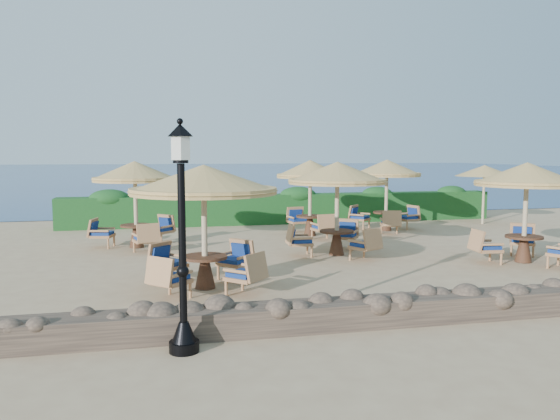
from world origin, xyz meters
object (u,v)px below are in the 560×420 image
(lamp_post, at_px, (182,247))
(cafe_set_3, at_px, (135,187))
(extra_parasol, at_px, (484,171))
(cafe_set_1, at_px, (337,188))
(cafe_set_2, at_px, (526,192))
(cafe_set_4, at_px, (310,181))
(cafe_set_5, at_px, (387,182))
(cafe_set_0, at_px, (204,200))

(lamp_post, height_order, cafe_set_3, lamp_post)
(extra_parasol, distance_m, cafe_set_1, 9.57)
(cafe_set_2, bearing_deg, cafe_set_4, 126.71)
(cafe_set_5, bearing_deg, lamp_post, -125.69)
(cafe_set_2, bearing_deg, cafe_set_1, 155.73)
(lamp_post, relative_size, cafe_set_2, 1.20)
(cafe_set_0, bearing_deg, cafe_set_1, 37.53)
(extra_parasol, height_order, cafe_set_5, cafe_set_5)
(lamp_post, bearing_deg, cafe_set_1, 55.89)
(cafe_set_4, distance_m, cafe_set_5, 3.17)
(cafe_set_3, xyz_separation_m, cafe_set_5, (8.98, 1.78, -0.01))
(lamp_post, bearing_deg, cafe_set_0, 80.66)
(cafe_set_4, xyz_separation_m, cafe_set_5, (3.12, 0.58, -0.07))
(lamp_post, distance_m, cafe_set_2, 10.28)
(cafe_set_4, bearing_deg, cafe_set_5, 10.63)
(cafe_set_2, height_order, cafe_set_3, same)
(cafe_set_4, height_order, cafe_set_5, same)
(cafe_set_0, xyz_separation_m, cafe_set_5, (7.34, 7.35, -0.07))
(cafe_set_3, bearing_deg, cafe_set_2, -24.19)
(cafe_set_1, height_order, cafe_set_2, same)
(cafe_set_2, xyz_separation_m, cafe_set_4, (-4.29, 5.76, 0.03))
(lamp_post, bearing_deg, cafe_set_4, 65.25)
(cafe_set_5, bearing_deg, cafe_set_4, -169.37)
(cafe_set_0, distance_m, cafe_set_4, 7.97)
(cafe_set_0, height_order, cafe_set_4, same)
(cafe_set_0, xyz_separation_m, cafe_set_4, (4.22, 6.76, 0.01))
(extra_parasol, xyz_separation_m, cafe_set_2, (-3.48, -7.28, -0.29))
(lamp_post, xyz_separation_m, extra_parasol, (12.60, 12.00, 0.62))
(cafe_set_1, bearing_deg, cafe_set_0, -142.47)
(cafe_set_0, height_order, cafe_set_3, same)
(cafe_set_0, bearing_deg, cafe_set_2, 6.75)
(cafe_set_0, bearing_deg, extra_parasol, 34.64)
(cafe_set_0, height_order, cafe_set_2, same)
(cafe_set_3, distance_m, cafe_set_4, 5.98)
(cafe_set_3, bearing_deg, cafe_set_4, 11.54)
(cafe_set_1, relative_size, cafe_set_4, 0.98)
(extra_parasol, relative_size, cafe_set_1, 0.85)
(extra_parasol, xyz_separation_m, cafe_set_5, (-4.65, -0.94, -0.33))
(lamp_post, height_order, cafe_set_0, lamp_post)
(cafe_set_0, relative_size, cafe_set_3, 1.16)
(cafe_set_5, bearing_deg, cafe_set_1, -128.05)
(lamp_post, height_order, cafe_set_2, lamp_post)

